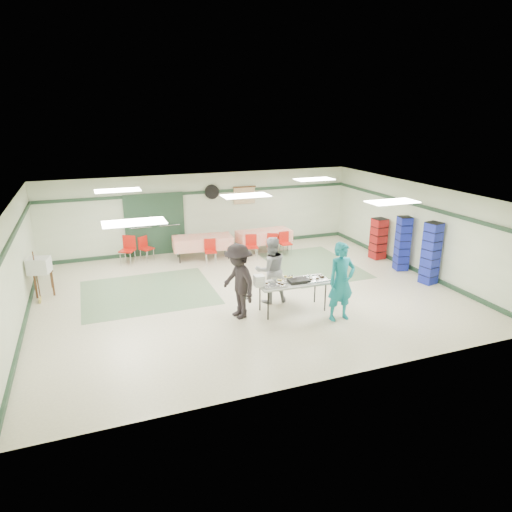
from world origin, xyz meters
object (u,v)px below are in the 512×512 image
object	(u,v)px
volunteer_grey	(271,270)
office_printer	(39,265)
chair_loose_a	(145,246)
chair_loose_b	(128,247)
chair_b	(251,244)
crate_stack_blue_a	(403,244)
volunteer_teal	(341,282)
broom	(37,276)
chair_c	(285,241)
printer_table	(42,271)
crate_stack_red	(378,239)
crate_stack_blue_b	(431,253)
chair_a	(272,243)
dining_table_b	(203,242)
chair_d	(210,249)
serving_table	(293,284)
volunteer_dark	(238,281)
dining_table_a	(264,236)

from	to	relation	value
volunteer_grey	office_printer	bearing A→B (deg)	-19.48
chair_loose_a	chair_loose_b	bearing A→B (deg)	163.92
chair_b	office_printer	xyz separation A→B (m)	(-6.34, -1.39, 0.45)
volunteer_grey	crate_stack_blue_a	distance (m)	4.83
volunteer_teal	broom	size ratio (longest dim) A/B	1.38
office_printer	crate_stack_blue_a	bearing A→B (deg)	6.53
chair_c	printer_table	size ratio (longest dim) A/B	0.93
chair_b	crate_stack_red	world-z (taller)	crate_stack_red
chair_b	chair_c	distance (m)	1.21
chair_loose_a	crate_stack_blue_b	distance (m)	8.89
chair_a	chair_c	world-z (taller)	chair_c
dining_table_b	chair_d	distance (m)	0.59
serving_table	volunteer_dark	bearing A→B (deg)	175.31
chair_a	dining_table_b	bearing A→B (deg)	-170.40
volunteer_teal	broom	world-z (taller)	volunteer_teal
dining_table_a	chair_loose_b	distance (m)	4.60
volunteer_teal	dining_table_b	size ratio (longest dim) A/B	0.93
chair_d	dining_table_b	bearing A→B (deg)	109.91
volunteer_grey	crate_stack_red	distance (m)	5.20
chair_loose_a	crate_stack_red	size ratio (longest dim) A/B	0.59
dining_table_b	chair_d	bearing A→B (deg)	-73.77
volunteer_grey	printer_table	world-z (taller)	volunteer_grey
chair_loose_b	office_printer	xyz separation A→B (m)	(-2.42, -2.24, 0.38)
volunteer_teal	serving_table	bearing A→B (deg)	134.73
dining_table_b	chair_loose_a	bearing A→B (deg)	171.70
crate_stack_red	office_printer	distance (m)	10.30
volunteer_grey	volunteer_dark	bearing A→B (deg)	31.19
dining_table_b	chair_c	distance (m)	2.80
dining_table_a	chair_loose_a	xyz separation A→B (m)	(-4.04, 0.46, -0.08)
dining_table_a	printer_table	world-z (taller)	dining_table_a
volunteer_grey	dining_table_a	xyz separation A→B (m)	(1.46, 4.17, -0.30)
broom	volunteer_grey	bearing A→B (deg)	-24.91
chair_a	chair_loose_a	size ratio (longest dim) A/B	0.97
chair_loose_a	crate_stack_blue_a	world-z (taller)	crate_stack_blue_a
chair_b	chair_a	bearing A→B (deg)	9.77
chair_b	volunteer_teal	bearing A→B (deg)	-75.58
dining_table_b	chair_loose_b	xyz separation A→B (m)	(-2.39, 0.28, -0.00)
volunteer_teal	volunteer_dark	bearing A→B (deg)	155.18
dining_table_a	chair_loose_b	size ratio (longest dim) A/B	2.05
dining_table_b	printer_table	bearing A→B (deg)	-157.41
chair_d	crate_stack_red	world-z (taller)	crate_stack_red
volunteer_grey	office_printer	xyz separation A→B (m)	(-5.55, 2.21, 0.08)
printer_table	volunteer_grey	bearing A→B (deg)	-32.67
crate_stack_blue_b	printer_table	bearing A→B (deg)	163.28
dining_table_b	chair_loose_b	bearing A→B (deg)	179.21
dining_table_b	volunteer_grey	bearing A→B (deg)	-74.06
chair_a	office_printer	xyz separation A→B (m)	(-7.09, -1.38, 0.47)
volunteer_dark	dining_table_a	bearing A→B (deg)	139.39
volunteer_grey	volunteer_dark	size ratio (longest dim) A/B	0.95
volunteer_teal	chair_a	distance (m)	5.17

